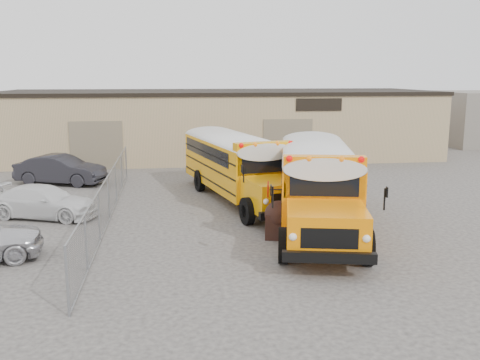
{
  "coord_description": "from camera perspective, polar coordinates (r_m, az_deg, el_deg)",
  "views": [
    {
      "loc": [
        -3.45,
        -18.49,
        5.76
      ],
      "look_at": [
        -0.73,
        2.46,
        1.6
      ],
      "focal_mm": 40.0,
      "sensor_mm": 36.0,
      "label": 1
    }
  ],
  "objects": [
    {
      "name": "ground",
      "position": [
        19.68,
        3.04,
        -5.9
      ],
      "size": [
        120.0,
        120.0,
        0.0
      ],
      "primitive_type": "plane",
      "color": "#3C3A37",
      "rests_on": "ground"
    },
    {
      "name": "warehouse",
      "position": [
        38.79,
        -2.3,
        6.12
      ],
      "size": [
        30.2,
        10.2,
        4.67
      ],
      "color": "tan",
      "rests_on": "ground"
    },
    {
      "name": "chainlink_fence",
      "position": [
        22.18,
        -13.83,
        -1.84
      ],
      "size": [
        0.07,
        18.07,
        1.81
      ],
      "color": "gray",
      "rests_on": "ground"
    },
    {
      "name": "school_bus_left",
      "position": [
        31.09,
        -4.36,
        3.77
      ],
      "size": [
        4.9,
        10.88,
        3.09
      ],
      "color": "#F19D07",
      "rests_on": "ground"
    },
    {
      "name": "school_bus_right",
      "position": [
        27.52,
        7.4,
        2.91
      ],
      "size": [
        4.9,
        11.35,
        3.23
      ],
      "color": "orange",
      "rests_on": "ground"
    },
    {
      "name": "tarp_bundle",
      "position": [
        19.2,
        4.12,
        -4.17
      ],
      "size": [
        1.07,
        1.01,
        1.37
      ],
      "color": "black",
      "rests_on": "ground"
    },
    {
      "name": "car_white",
      "position": [
        23.35,
        -20.17,
        -2.18
      ],
      "size": [
        4.88,
        3.21,
        1.31
      ],
      "primitive_type": "imported",
      "rotation": [
        0.0,
        0.0,
        1.24
      ],
      "color": "silver",
      "rests_on": "ground"
    },
    {
      "name": "car_dark",
      "position": [
        30.15,
        -18.58,
        1.06
      ],
      "size": [
        5.06,
        3.13,
        1.57
      ],
      "primitive_type": "imported",
      "rotation": [
        0.0,
        0.0,
        1.24
      ],
      "color": "#222227",
      "rests_on": "ground"
    }
  ]
}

